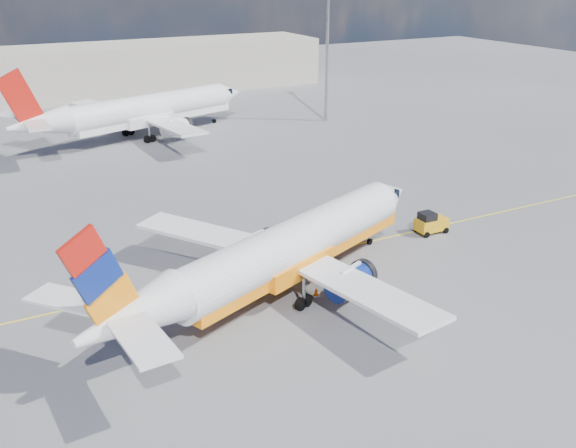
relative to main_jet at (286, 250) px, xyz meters
name	(u,v)px	position (x,y,z in m)	size (l,w,h in m)	color
ground	(313,275)	(2.88, 1.41, -3.13)	(240.00, 240.00, 0.00)	#5A5A5F
taxi_line	(293,259)	(2.88, 4.41, -3.12)	(70.00, 0.15, 0.01)	yellow
terminal_main	(117,69)	(7.88, 76.41, 0.87)	(70.00, 14.00, 8.00)	#B7AE9D
main_jet	(286,250)	(0.00, 0.00, 0.00)	(30.59, 23.08, 9.39)	white
second_jet	(143,111)	(3.31, 44.91, 0.29)	(33.81, 25.71, 10.25)	white
gse_tug	(431,223)	(15.21, 3.64, -2.27)	(2.57, 1.59, 1.82)	black
traffic_cone	(316,292)	(1.57, -1.35, -2.83)	(0.44, 0.44, 0.61)	white
floodlight_mast	(328,33)	(28.41, 42.45, 8.69)	(1.44, 1.44, 19.72)	#9C9CA4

